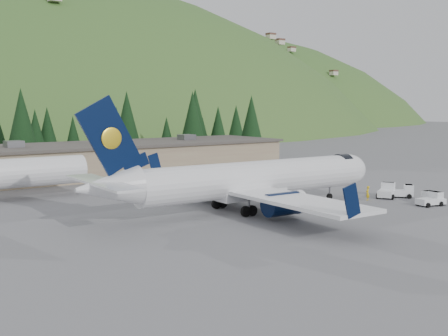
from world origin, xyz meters
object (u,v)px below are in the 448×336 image
baggage_tug_a (387,191)px  ramp_worker (368,193)px  baggage_tug_d (431,200)px  baggage_tug_b (402,192)px  baggage_tug_c (432,198)px  terminal_building (80,160)px  airliner (248,180)px

baggage_tug_a → ramp_worker: 3.57m
baggage_tug_a → baggage_tug_d: size_ratio=1.19×
baggage_tug_b → baggage_tug_c: baggage_tug_b is taller
baggage_tug_a → baggage_tug_c: size_ratio=1.25×
baggage_tug_a → baggage_tug_c: (0.41, -5.98, -0.15)m
terminal_building → baggage_tug_d: bearing=-64.9°
ramp_worker → baggage_tug_d: bearing=94.7°
airliner → baggage_tug_b: airliner is taller
baggage_tug_b → airliner: bearing=-146.0°
baggage_tug_c → terminal_building: size_ratio=0.04×
terminal_building → ramp_worker: terminal_building is taller
baggage_tug_d → ramp_worker: 7.28m
baggage_tug_d → ramp_worker: bearing=124.1°
terminal_building → ramp_worker: bearing=-64.7°
airliner → baggage_tug_c: airliner is taller
baggage_tug_b → terminal_building: terminal_building is taller
baggage_tug_b → ramp_worker: bearing=-147.1°
baggage_tug_a → ramp_worker: bearing=150.6°
terminal_building → ramp_worker: 45.71m
baggage_tug_b → baggage_tug_c: (-1.08, -4.81, -0.08)m
baggage_tug_a → baggage_tug_b: size_ratio=1.15×
terminal_building → baggage_tug_a: bearing=-60.8°
airliner → ramp_worker: airliner is taller
airliner → baggage_tug_d: 21.20m
baggage_tug_b → baggage_tug_c: size_ratio=1.09×
baggage_tug_b → baggage_tug_d: 5.83m
baggage_tug_c → ramp_worker: (-3.98, 6.03, 0.21)m
airliner → ramp_worker: 16.12m
baggage_tug_a → baggage_tug_d: (-0.62, -6.60, -0.10)m
airliner → baggage_tug_a: airliner is taller
baggage_tug_d → baggage_tug_a: bearing=94.8°
baggage_tug_c → ramp_worker: 7.23m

